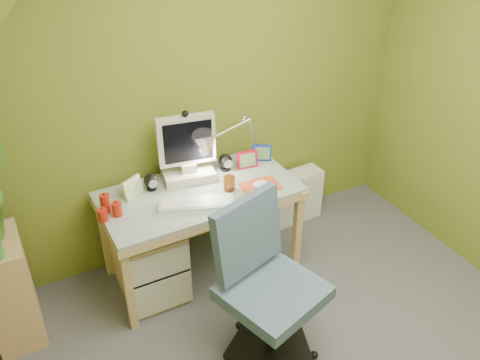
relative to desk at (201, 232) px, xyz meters
name	(u,v)px	position (x,y,z in m)	size (l,w,h in m)	color
wall_back	(199,93)	(0.18, 0.37, 0.85)	(3.20, 0.01, 2.40)	olive
slope_ceiling	(92,139)	(-0.82, -1.23, 1.50)	(1.10, 3.20, 1.10)	white
desk	(201,232)	(0.00, 0.00, 0.00)	(1.29, 0.64, 0.69)	tan
monitor	(187,144)	(0.00, 0.18, 0.60)	(0.38, 0.22, 0.51)	beige
speaker_left	(151,182)	(-0.27, 0.16, 0.40)	(0.09, 0.09, 0.11)	black
speaker_right	(225,162)	(0.27, 0.16, 0.41)	(0.10, 0.10, 0.12)	black
keyboard	(196,203)	(-0.08, -0.14, 0.36)	(0.47, 0.15, 0.02)	silver
mousepad	(260,186)	(0.38, -0.14, 0.35)	(0.25, 0.18, 0.01)	#D04F20
mouse	(260,184)	(0.38, -0.14, 0.36)	(0.11, 0.07, 0.04)	white
amber_tumbler	(229,183)	(0.18, -0.08, 0.39)	(0.08, 0.08, 0.10)	#964A15
candle_cluster	(107,207)	(-0.60, 0.01, 0.41)	(0.16, 0.14, 0.12)	#B4210F
photo_frame_red	(247,159)	(0.42, 0.12, 0.41)	(0.15, 0.02, 0.12)	#AF1229
photo_frame_blue	(262,153)	(0.56, 0.16, 0.40)	(0.14, 0.02, 0.12)	navy
photo_frame_green	(133,188)	(-0.40, 0.14, 0.41)	(0.15, 0.02, 0.13)	beige
desk_lamp	(247,128)	(0.45, 0.18, 0.62)	(0.51, 0.22, 0.54)	#B9BABE
side_ledge	(9,290)	(-1.25, 0.01, 0.01)	(0.27, 0.41, 0.72)	tan
task_chair	(273,290)	(0.06, -0.86, 0.17)	(0.57, 0.57, 1.04)	#41576B
radiator	(295,196)	(0.93, 0.23, -0.13)	(0.43, 0.17, 0.43)	silver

